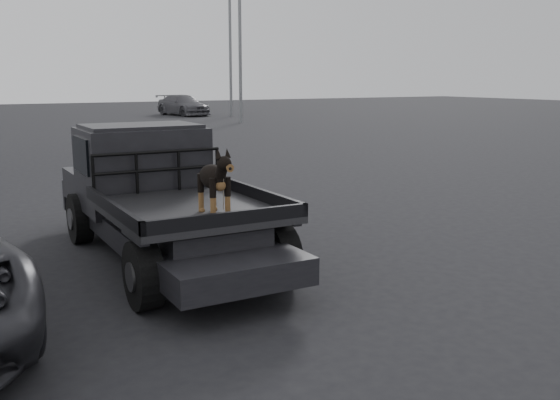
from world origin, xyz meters
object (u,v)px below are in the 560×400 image
flatbed_ute (165,227)px  distant_car_b (183,105)px  dog (214,182)px  floodlight_far (230,0)px  floodlight_mid (240,2)px

flatbed_ute → distant_car_b: (12.32, 32.18, 0.22)m
dog → floodlight_far: floodlight_far is taller
distant_car_b → floodlight_far: bearing=-60.5°
floodlight_mid → floodlight_far: size_ratio=0.88×
floodlight_mid → floodlight_far: (1.96, 5.53, 0.80)m
dog → floodlight_mid: (12.55, 25.37, 5.26)m
floodlight_far → dog: bearing=-115.1°
flatbed_ute → distant_car_b: bearing=69.0°
flatbed_ute → distant_car_b: distant_car_b is taller
dog → distant_car_b: bearing=70.0°
floodlight_mid → flatbed_ute: bearing=-117.9°
distant_car_b → floodlight_far: size_ratio=0.35×
floodlight_mid → floodlight_far: floodlight_far is taller
dog → floodlight_mid: 28.78m
floodlight_mid → floodlight_far: bearing=70.5°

